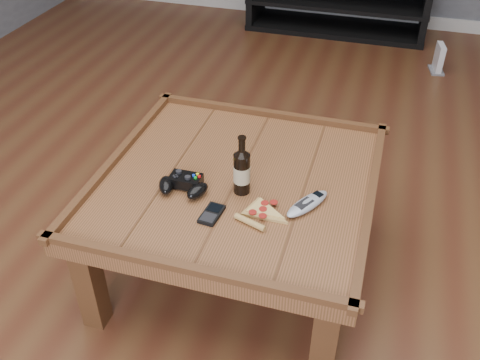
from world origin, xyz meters
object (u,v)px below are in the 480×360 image
(smartphone, at_px, (212,214))
(remote_control, at_px, (307,204))
(beer_bottle, at_px, (242,170))
(pizza_slice, at_px, (261,212))
(game_controller, at_px, (183,185))
(coffee_table, at_px, (237,192))
(game_console, at_px, (439,59))
(media_console, at_px, (338,0))

(smartphone, bearing_deg, remote_control, 30.18)
(beer_bottle, xyz_separation_m, pizza_slice, (0.10, -0.10, -0.08))
(game_controller, xyz_separation_m, remote_control, (0.44, 0.03, -0.01))
(coffee_table, bearing_deg, pizza_slice, -50.82)
(pizza_slice, bearing_deg, coffee_table, 148.34)
(coffee_table, distance_m, pizza_slice, 0.23)
(game_controller, distance_m, pizza_slice, 0.30)
(pizza_slice, bearing_deg, game_console, 93.53)
(media_console, height_order, game_console, media_console)
(coffee_table, height_order, media_console, media_console)
(smartphone, xyz_separation_m, remote_control, (0.30, 0.14, 0.01))
(coffee_table, height_order, smartphone, coffee_table)
(game_controller, bearing_deg, remote_control, 4.13)
(media_console, height_order, smartphone, media_console)
(beer_bottle, height_order, game_console, beer_bottle)
(beer_bottle, distance_m, pizza_slice, 0.17)
(media_console, relative_size, game_console, 7.17)
(media_console, bearing_deg, coffee_table, -90.00)
(media_console, xyz_separation_m, game_console, (0.79, -0.57, -0.16))
(media_console, xyz_separation_m, beer_bottle, (0.04, -2.81, 0.30))
(coffee_table, relative_size, smartphone, 9.04)
(coffee_table, bearing_deg, remote_control, -16.86)
(game_controller, height_order, pizza_slice, game_controller)
(beer_bottle, relative_size, game_console, 1.17)
(coffee_table, distance_m, media_console, 2.75)
(game_controller, bearing_deg, game_console, 67.09)
(pizza_slice, bearing_deg, game_controller, -169.97)
(media_console, bearing_deg, game_controller, -93.26)
(pizza_slice, relative_size, smartphone, 2.10)
(game_controller, bearing_deg, smartphone, -36.37)
(coffee_table, distance_m, beer_bottle, 0.17)
(media_console, distance_m, remote_control, 2.86)
(coffee_table, height_order, beer_bottle, beer_bottle)
(beer_bottle, xyz_separation_m, smartphone, (-0.06, -0.16, -0.09))
(remote_control, height_order, game_console, remote_control)
(game_console, bearing_deg, remote_control, -113.56)
(pizza_slice, height_order, game_console, pizza_slice)
(remote_control, xyz_separation_m, game_console, (0.51, 2.26, -0.38))
(media_console, distance_m, game_controller, 2.88)
(pizza_slice, bearing_deg, remote_control, 49.19)
(media_console, bearing_deg, beer_bottle, -89.23)
(game_controller, relative_size, smartphone, 1.78)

